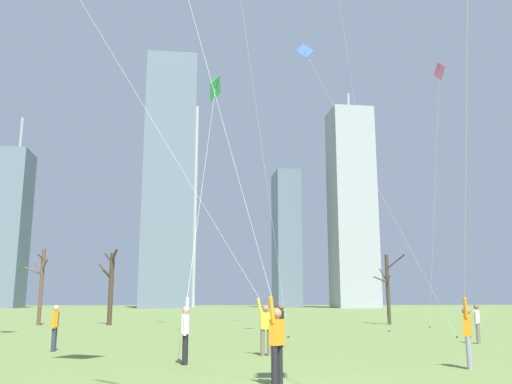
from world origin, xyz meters
The scene contains 17 objects.
kite_flyer_midfield_left_orange centered at (-1.11, 1.36, 4.30)m, with size 4.75×2.90×14.04m.
kite_flyer_midfield_center_green centered at (-1.63, 9.28, 4.11)m, with size 1.78×11.87×13.53m.
kite_flyer_foreground_right_purple centered at (-2.11, 9.08, 5.71)m, with size 11.52×2.59×19.85m.
kite_flyer_far_back_yellow centered at (4.73, 2.56, 3.13)m, with size 4.65×9.91×12.80m.
bystander_far_off_by_trees centered at (-6.61, 11.07, 0.90)m, with size 0.22×0.51×1.62m.
bystander_watching_nearby centered at (10.31, 12.38, 0.90)m, with size 0.36×0.43×1.62m.
bystander_strolling_midfield centered at (1.82, 11.98, 0.90)m, with size 0.26×0.50×1.62m.
distant_kite_drifting_right_blue centered at (4.70, 16.00, 13.00)m, with size 7.75×0.35×15.01m.
distant_kite_high_overhead_pink centered at (15.20, 23.76, 16.40)m, with size 1.13×2.67×18.09m.
bare_tree_center centered at (13.45, 30.57, 2.80)m, with size 2.01×3.89×5.25m.
bare_tree_right_of_center centered at (-7.38, 32.27, 3.02)m, with size 1.70×2.82×5.57m.
bare_tree_rightmost centered at (-12.41, 32.56, 2.97)m, with size 2.05×2.26×5.55m.
skyline_slender_spire centered at (-43.18, 128.45, 19.15)m, with size 5.94×10.32×47.17m.
skyline_wide_slab centered at (24.57, 129.30, 17.56)m, with size 6.12×10.45×35.11m.
skyline_tall_tower centered at (-4.41, 135.27, 26.80)m, with size 11.24×7.36×53.61m.
skyline_short_annex centered at (39.26, 119.05, 24.71)m, with size 10.07×9.86×54.27m.
skyline_squat_block centered at (-5.80, 117.43, 30.55)m, with size 11.99×5.47×61.09m.
Camera 1 is at (-2.13, -9.83, 1.79)m, focal length 38.25 mm.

